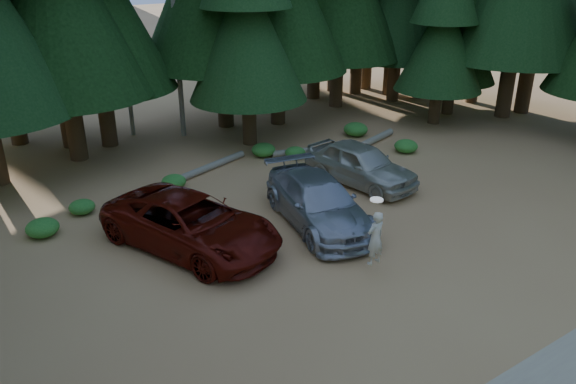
# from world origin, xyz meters

# --- Properties ---
(ground) EXTENTS (160.00, 160.00, 0.00)m
(ground) POSITION_xyz_m (0.00, 0.00, 0.00)
(ground) COLOR #A87547
(ground) RESTS_ON ground
(forest_belt_north) EXTENTS (36.00, 7.00, 22.00)m
(forest_belt_north) POSITION_xyz_m (0.00, 15.00, 0.00)
(forest_belt_north) COLOR black
(forest_belt_north) RESTS_ON ground
(forest_belt_east) EXTENTS (6.00, 22.00, 22.00)m
(forest_belt_east) POSITION_xyz_m (15.50, 4.00, 0.00)
(forest_belt_east) COLOR black
(forest_belt_east) RESTS_ON ground
(snag_front) EXTENTS (0.24, 0.24, 12.00)m
(snag_front) POSITION_xyz_m (0.80, 14.50, 6.00)
(snag_front) COLOR #656050
(snag_front) RESTS_ON ground
(snag_back) EXTENTS (0.20, 0.20, 10.00)m
(snag_back) POSITION_xyz_m (-1.20, 16.00, 5.00)
(snag_back) COLOR #656050
(snag_back) RESTS_ON ground
(red_pickup) EXTENTS (4.60, 6.43, 1.63)m
(red_pickup) POSITION_xyz_m (-3.59, 4.10, 0.81)
(red_pickup) COLOR #580F07
(red_pickup) RESTS_ON ground
(silver_minivan_center) EXTENTS (3.26, 5.73, 1.56)m
(silver_minivan_center) POSITION_xyz_m (0.56, 3.24, 0.78)
(silver_minivan_center) COLOR #A3A6AB
(silver_minivan_center) RESTS_ON ground
(silver_minivan_right) EXTENTS (2.53, 4.93, 1.60)m
(silver_minivan_right) POSITION_xyz_m (3.98, 5.11, 0.80)
(silver_minivan_right) COLOR beige
(silver_minivan_right) RESTS_ON ground
(frisbee_player) EXTENTS (0.61, 0.44, 1.96)m
(frisbee_player) POSITION_xyz_m (0.05, -0.06, 1.09)
(frisbee_player) COLOR beige
(frisbee_player) RESTS_ON ground
(log_left) EXTENTS (3.84, 1.55, 0.28)m
(log_left) POSITION_xyz_m (-0.23, 9.63, 0.14)
(log_left) COLOR #656050
(log_left) RESTS_ON ground
(log_mid) EXTENTS (3.48, 1.35, 0.29)m
(log_mid) POSITION_xyz_m (4.42, 8.94, 0.15)
(log_mid) COLOR #656050
(log_mid) RESTS_ON ground
(log_right) EXTENTS (4.69, 1.78, 0.31)m
(log_right) POSITION_xyz_m (6.96, 8.23, 0.15)
(log_right) COLOR #656050
(log_right) RESTS_ON ground
(shrub_far_left) EXTENTS (1.03, 1.03, 0.57)m
(shrub_far_left) POSITION_xyz_m (-7.22, 7.43, 0.28)
(shrub_far_left) COLOR #206D22
(shrub_far_left) RESTS_ON ground
(shrub_left) EXTENTS (0.88, 0.88, 0.48)m
(shrub_left) POSITION_xyz_m (-5.73, 8.40, 0.24)
(shrub_left) COLOR #206D22
(shrub_left) RESTS_ON ground
(shrub_center_left) EXTENTS (0.93, 0.93, 0.51)m
(shrub_center_left) POSITION_xyz_m (-2.20, 8.73, 0.26)
(shrub_center_left) COLOR #206D22
(shrub_center_left) RESTS_ON ground
(shrub_center_right) EXTENTS (0.89, 0.89, 0.49)m
(shrub_center_right) POSITION_xyz_m (3.52, 8.86, 0.25)
(shrub_center_right) COLOR #206D22
(shrub_center_right) RESTS_ON ground
(shrub_right) EXTENTS (1.05, 1.05, 0.58)m
(shrub_right) POSITION_xyz_m (2.49, 9.83, 0.29)
(shrub_right) COLOR #206D22
(shrub_right) RESTS_ON ground
(shrub_far_right) EXTENTS (1.17, 1.17, 0.64)m
(shrub_far_right) POSITION_xyz_m (7.74, 9.81, 0.32)
(shrub_far_right) COLOR #206D22
(shrub_far_right) RESTS_ON ground
(shrub_edge_east) EXTENTS (1.04, 1.04, 0.57)m
(shrub_edge_east) POSITION_xyz_m (8.05, 6.71, 0.29)
(shrub_edge_east) COLOR #206D22
(shrub_edge_east) RESTS_ON ground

